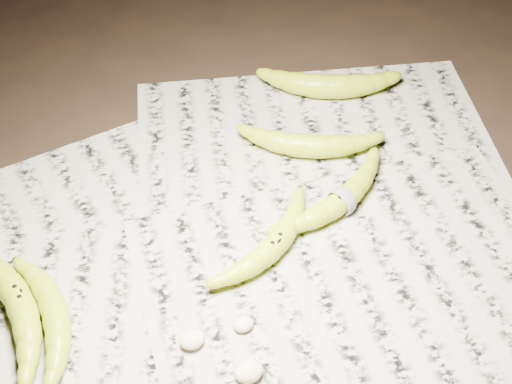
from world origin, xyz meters
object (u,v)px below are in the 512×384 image
object	(u,v)px
banana_center	(275,243)
banana_upper_a	(309,144)
banana_left_b	(54,312)
banana_taped	(342,199)
banana_upper_b	(329,85)
banana_left_a	(18,299)

from	to	relation	value
banana_center	banana_upper_a	world-z (taller)	banana_upper_a
banana_left_b	banana_center	size ratio (longest dim) A/B	0.96
banana_taped	banana_upper_a	xyz separation A→B (m)	(0.00, 0.12, 0.00)
banana_center	banana_upper_a	xyz separation A→B (m)	(0.12, 0.16, 0.00)
banana_upper_b	banana_left_b	bearing A→B (deg)	-126.91
banana_center	banana_taped	xyz separation A→B (m)	(0.12, 0.04, 0.00)
banana_left_a	banana_center	xyz separation A→B (m)	(0.33, -0.03, -0.00)
banana_left_a	banana_taped	xyz separation A→B (m)	(0.45, 0.01, -0.00)
banana_left_a	banana_left_b	xyz separation A→B (m)	(0.04, -0.03, -0.00)
banana_center	banana_upper_a	bearing A→B (deg)	20.52
banana_center	banana_upper_b	size ratio (longest dim) A/B	0.89
banana_taped	banana_left_a	bearing A→B (deg)	157.67
banana_center	banana_upper_a	distance (m)	0.20
banana_left_a	banana_left_b	distance (m)	0.05
banana_left_a	banana_center	world-z (taller)	banana_left_a
banana_center	banana_upper_b	bearing A→B (deg)	20.60
banana_left_b	banana_center	world-z (taller)	same
banana_taped	banana_upper_b	xyz separation A→B (m)	(0.09, 0.24, 0.00)
banana_left_b	banana_center	xyz separation A→B (m)	(0.29, 0.01, -0.00)
banana_upper_b	banana_left_a	bearing A→B (deg)	-131.69
banana_center	banana_taped	bearing A→B (deg)	-13.83
banana_left_a	banana_upper_a	world-z (taller)	same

